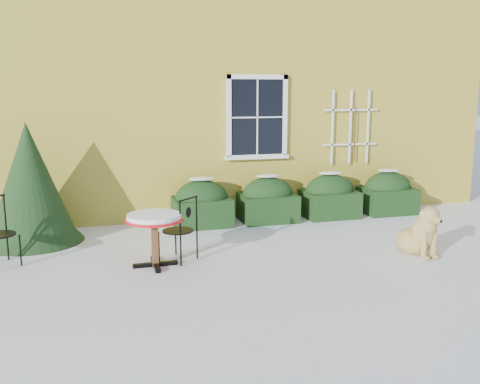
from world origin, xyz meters
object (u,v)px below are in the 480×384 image
object	(u,v)px
dog	(420,234)
evergreen_shrub	(31,195)
bistro_table	(154,223)
patio_chair_near	(180,229)

from	to	relation	value
dog	evergreen_shrub	bearing A→B (deg)	148.32
evergreen_shrub	bistro_table	world-z (taller)	evergreen_shrub
bistro_table	dog	xyz separation A→B (m)	(3.96, -0.57, -0.31)
evergreen_shrub	dog	distance (m)	6.25
evergreen_shrub	bistro_table	distance (m)	2.57
evergreen_shrub	patio_chair_near	world-z (taller)	evergreen_shrub
bistro_table	patio_chair_near	distance (m)	0.45
patio_chair_near	bistro_table	bearing A→B (deg)	-21.34
evergreen_shrub	bistro_table	xyz separation A→B (m)	(1.80, -1.83, -0.16)
evergreen_shrub	bistro_table	size ratio (longest dim) A/B	2.41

